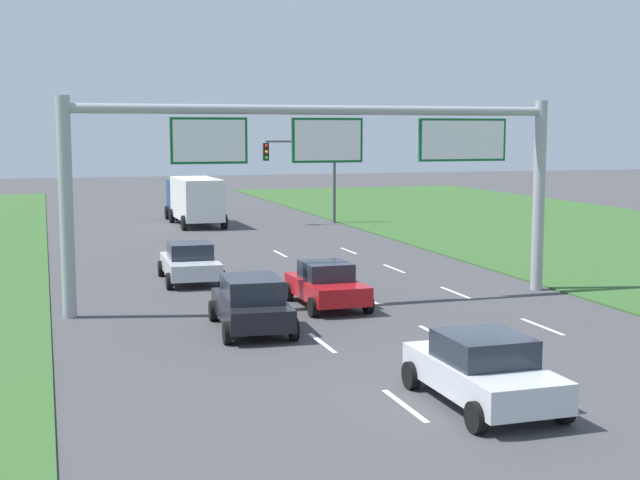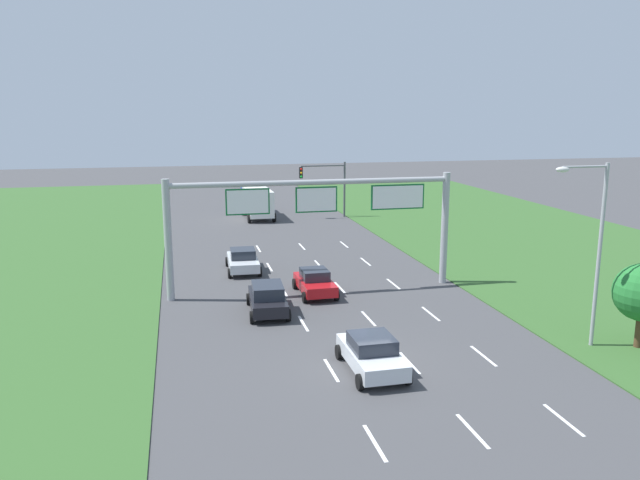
# 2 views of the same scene
# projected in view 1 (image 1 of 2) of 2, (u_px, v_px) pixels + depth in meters

# --- Properties ---
(ground_plane) EXTENTS (200.00, 200.00, 0.00)m
(ground_plane) POSITION_uv_depth(u_px,v_px,m) (478.00, 398.00, 19.76)
(ground_plane) COLOR #424244
(lane_dashes_inner_left) EXTENTS (0.14, 44.40, 0.01)m
(lane_dashes_inner_left) POSITION_uv_depth(u_px,v_px,m) (358.00, 370.00, 22.09)
(lane_dashes_inner_left) COLOR white
(lane_dashes_inner_left) RESTS_ON ground_plane
(lane_dashes_inner_right) EXTENTS (0.14, 44.40, 0.01)m
(lane_dashes_inner_right) POSITION_uv_depth(u_px,v_px,m) (485.00, 359.00, 23.12)
(lane_dashes_inner_right) COLOR white
(lane_dashes_inner_right) RESTS_ON ground_plane
(lane_dashes_slip) EXTENTS (0.14, 44.40, 0.01)m
(lane_dashes_slip) POSITION_uv_depth(u_px,v_px,m) (601.00, 350.00, 24.15)
(lane_dashes_slip) COLOR white
(lane_dashes_slip) RESTS_ON ground_plane
(car_near_red) EXTENTS (2.32, 4.38, 1.62)m
(car_near_red) POSITION_uv_depth(u_px,v_px,m) (251.00, 303.00, 26.40)
(car_near_red) COLOR black
(car_near_red) RESTS_ON ground_plane
(car_lead_silver) EXTENTS (2.23, 4.29, 1.56)m
(car_lead_silver) POSITION_uv_depth(u_px,v_px,m) (483.00, 370.00, 19.19)
(car_lead_silver) COLOR silver
(car_lead_silver) RESTS_ON ground_plane
(car_mid_lane) EXTENTS (2.30, 4.38, 1.54)m
(car_mid_lane) POSITION_uv_depth(u_px,v_px,m) (190.00, 262.00, 34.99)
(car_mid_lane) COLOR silver
(car_mid_lane) RESTS_ON ground_plane
(car_far_ahead) EXTENTS (2.13, 4.02, 1.51)m
(car_far_ahead) POSITION_uv_depth(u_px,v_px,m) (326.00, 285.00, 29.99)
(car_far_ahead) COLOR red
(car_far_ahead) RESTS_ON ground_plane
(box_truck) EXTENTS (2.81, 8.25, 2.97)m
(box_truck) POSITION_uv_depth(u_px,v_px,m) (194.00, 199.00, 56.39)
(box_truck) COLOR navy
(box_truck) RESTS_ON ground_plane
(sign_gantry) EXTENTS (17.24, 0.44, 7.00)m
(sign_gantry) POSITION_uv_depth(u_px,v_px,m) (329.00, 159.00, 30.27)
(sign_gantry) COLOR #9EA0A5
(sign_gantry) RESTS_ON ground_plane
(traffic_light_mast) EXTENTS (4.76, 0.49, 5.60)m
(traffic_light_mast) POSITION_uv_depth(u_px,v_px,m) (305.00, 163.00, 56.37)
(traffic_light_mast) COLOR #47494F
(traffic_light_mast) RESTS_ON ground_plane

